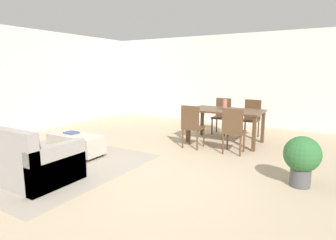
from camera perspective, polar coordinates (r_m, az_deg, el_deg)
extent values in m
plane|color=tan|center=(4.45, -4.76, -11.50)|extent=(10.80, 10.80, 0.00)
cube|color=silver|center=(8.71, 14.57, 7.93)|extent=(9.00, 0.12, 2.70)
cube|color=silver|center=(7.92, -30.49, 6.67)|extent=(0.12, 11.00, 2.70)
cube|color=gray|center=(5.48, -23.24, -8.08)|extent=(3.00, 2.80, 0.01)
cube|color=gray|center=(5.16, -29.07, -7.25)|extent=(2.29, 0.92, 0.42)
cube|color=gray|center=(4.26, -21.67, -8.75)|extent=(0.14, 0.92, 0.62)
cube|color=silver|center=(4.81, -29.37, -3.77)|extent=(0.34, 0.11, 0.34)
cube|color=gray|center=(4.43, -26.36, -4.57)|extent=(0.35, 0.10, 0.35)
cube|color=#B7AD9E|center=(5.72, -18.33, -4.55)|extent=(1.13, 0.48, 0.36)
cylinder|color=#513823|center=(6.27, -20.03, -5.34)|extent=(0.05, 0.05, 0.06)
cylinder|color=#513823|center=(5.54, -13.15, -7.00)|extent=(0.05, 0.05, 0.06)
cylinder|color=#513823|center=(6.05, -22.84, -6.09)|extent=(0.05, 0.05, 0.06)
cylinder|color=#513823|center=(5.28, -16.04, -7.98)|extent=(0.05, 0.05, 0.06)
cube|color=#513823|center=(6.45, 11.75, 1.93)|extent=(1.62, 0.94, 0.04)
cube|color=#513823|center=(7.15, 7.03, -0.22)|extent=(0.07, 0.07, 0.72)
cube|color=#513823|center=(6.71, 18.84, -1.38)|extent=(0.07, 0.07, 0.72)
cube|color=#513823|center=(6.42, 4.09, -1.37)|extent=(0.07, 0.07, 0.72)
cube|color=#513823|center=(5.92, 17.20, -2.78)|extent=(0.07, 0.07, 0.72)
cube|color=#513823|center=(5.97, 5.25, -1.58)|extent=(0.40, 0.40, 0.04)
cube|color=#513823|center=(5.76, 4.52, 0.59)|extent=(0.40, 0.04, 0.47)
cylinder|color=#513823|center=(6.24, 4.48, -3.17)|extent=(0.04, 0.04, 0.41)
cylinder|color=#513823|center=(6.10, 7.35, -3.53)|extent=(0.04, 0.04, 0.41)
cylinder|color=#513823|center=(5.94, 3.02, -3.83)|extent=(0.04, 0.04, 0.41)
cylinder|color=#513823|center=(5.80, 6.01, -4.22)|extent=(0.04, 0.04, 0.41)
cube|color=#513823|center=(5.68, 13.38, -2.42)|extent=(0.43, 0.43, 0.04)
cube|color=#513823|center=(5.46, 13.05, -0.18)|extent=(0.40, 0.07, 0.47)
cylinder|color=#513823|center=(5.93, 12.07, -4.07)|extent=(0.04, 0.04, 0.41)
cylinder|color=#513823|center=(5.86, 15.29, -4.38)|extent=(0.04, 0.04, 0.41)
cylinder|color=#513823|center=(5.61, 11.19, -4.85)|extent=(0.04, 0.04, 0.41)
cylinder|color=#513823|center=(5.54, 14.59, -5.20)|extent=(0.04, 0.04, 0.41)
cube|color=#513823|center=(7.33, 10.75, 0.48)|extent=(0.40, 0.40, 0.04)
cube|color=#513823|center=(7.46, 11.28, 2.61)|extent=(0.40, 0.04, 0.47)
cylinder|color=#513823|center=(7.16, 11.52, -1.61)|extent=(0.04, 0.04, 0.41)
cylinder|color=#513823|center=(7.27, 8.98, -1.35)|extent=(0.04, 0.04, 0.41)
cylinder|color=#513823|center=(7.48, 12.36, -1.14)|extent=(0.04, 0.04, 0.41)
cylinder|color=#513823|center=(7.58, 9.91, -0.90)|extent=(0.04, 0.04, 0.41)
cube|color=#513823|center=(7.12, 16.45, -0.05)|extent=(0.42, 0.42, 0.04)
cube|color=#513823|center=(7.25, 16.96, 2.15)|extent=(0.40, 0.06, 0.47)
cylinder|color=#513823|center=(6.95, 17.30, -2.21)|extent=(0.04, 0.04, 0.41)
cylinder|color=#513823|center=(7.05, 14.64, -1.92)|extent=(0.04, 0.04, 0.41)
cylinder|color=#513823|center=(7.27, 18.02, -1.72)|extent=(0.04, 0.04, 0.41)
cylinder|color=#513823|center=(7.37, 15.47, -1.45)|extent=(0.04, 0.04, 0.41)
cylinder|color=#B26659|center=(6.46, 11.54, 3.16)|extent=(0.10, 0.10, 0.23)
cube|color=#3F4C72|center=(5.78, -19.16, -2.47)|extent=(0.27, 0.21, 0.03)
cylinder|color=#4C4C51|center=(4.48, 25.42, -10.56)|extent=(0.28, 0.28, 0.26)
sphere|color=#2D6633|center=(4.37, 25.77, -6.31)|extent=(0.51, 0.51, 0.51)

